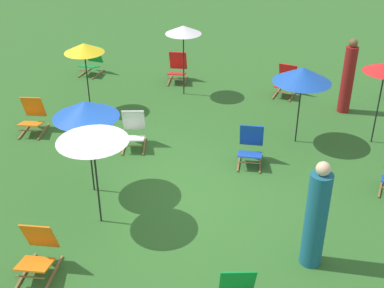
{
  "coord_description": "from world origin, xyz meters",
  "views": [
    {
      "loc": [
        2.34,
        -7.43,
        5.52
      ],
      "look_at": [
        0.0,
        1.2,
        0.5
      ],
      "focal_mm": 47.97,
      "sensor_mm": 36.0,
      "label": 1
    }
  ],
  "objects_px": {
    "deckchair_0": "(38,252)",
    "umbrella_2": "(92,134)",
    "person_1": "(316,218)",
    "deckchair_5": "(286,82)",
    "umbrella_0": "(183,30)",
    "deckchair_7": "(133,131)",
    "deckchair_11": "(251,147)",
    "umbrella_1": "(303,75)",
    "umbrella_5": "(84,48)",
    "deckchair_3": "(32,117)",
    "deckchair_10": "(177,68)",
    "umbrella_3": "(85,109)",
    "person_0": "(348,78)",
    "deckchair_9": "(91,61)"
  },
  "relations": [
    {
      "from": "umbrella_0",
      "to": "person_1",
      "type": "relative_size",
      "value": 1.02
    },
    {
      "from": "deckchair_7",
      "to": "person_0",
      "type": "distance_m",
      "value": 5.33
    },
    {
      "from": "umbrella_2",
      "to": "umbrella_5",
      "type": "distance_m",
      "value": 4.63
    },
    {
      "from": "umbrella_1",
      "to": "deckchair_3",
      "type": "bearing_deg",
      "value": -169.48
    },
    {
      "from": "deckchair_3",
      "to": "deckchair_9",
      "type": "height_order",
      "value": "same"
    },
    {
      "from": "deckchair_10",
      "to": "umbrella_0",
      "type": "height_order",
      "value": "umbrella_0"
    },
    {
      "from": "deckchair_7",
      "to": "deckchair_11",
      "type": "bearing_deg",
      "value": -16.04
    },
    {
      "from": "deckchair_9",
      "to": "deckchair_10",
      "type": "relative_size",
      "value": 1.0
    },
    {
      "from": "deckchair_10",
      "to": "person_1",
      "type": "height_order",
      "value": "person_1"
    },
    {
      "from": "deckchair_7",
      "to": "umbrella_0",
      "type": "height_order",
      "value": "umbrella_0"
    },
    {
      "from": "umbrella_3",
      "to": "person_1",
      "type": "relative_size",
      "value": 1.01
    },
    {
      "from": "umbrella_0",
      "to": "umbrella_3",
      "type": "height_order",
      "value": "umbrella_0"
    },
    {
      "from": "deckchair_5",
      "to": "umbrella_1",
      "type": "bearing_deg",
      "value": -69.74
    },
    {
      "from": "deckchair_10",
      "to": "umbrella_0",
      "type": "xyz_separation_m",
      "value": [
        0.42,
        -0.83,
        1.37
      ]
    },
    {
      "from": "umbrella_3",
      "to": "umbrella_5",
      "type": "bearing_deg",
      "value": 116.14
    },
    {
      "from": "deckchair_5",
      "to": "deckchair_9",
      "type": "distance_m",
      "value": 5.59
    },
    {
      "from": "deckchair_3",
      "to": "deckchair_10",
      "type": "bearing_deg",
      "value": 47.71
    },
    {
      "from": "deckchair_3",
      "to": "deckchair_11",
      "type": "height_order",
      "value": "same"
    },
    {
      "from": "deckchair_3",
      "to": "umbrella_5",
      "type": "height_order",
      "value": "umbrella_5"
    },
    {
      "from": "deckchair_3",
      "to": "deckchair_9",
      "type": "relative_size",
      "value": 1.0
    },
    {
      "from": "deckchair_9",
      "to": "deckchair_5",
      "type": "bearing_deg",
      "value": 3.29
    },
    {
      "from": "deckchair_9",
      "to": "umbrella_2",
      "type": "distance_m",
      "value": 7.2
    },
    {
      "from": "umbrella_5",
      "to": "deckchair_10",
      "type": "bearing_deg",
      "value": 56.0
    },
    {
      "from": "deckchair_7",
      "to": "umbrella_3",
      "type": "height_order",
      "value": "umbrella_3"
    },
    {
      "from": "person_0",
      "to": "deckchair_7",
      "type": "bearing_deg",
      "value": 142.83
    },
    {
      "from": "deckchair_10",
      "to": "person_0",
      "type": "relative_size",
      "value": 0.45
    },
    {
      "from": "deckchair_5",
      "to": "umbrella_3",
      "type": "relative_size",
      "value": 0.45
    },
    {
      "from": "umbrella_2",
      "to": "umbrella_5",
      "type": "height_order",
      "value": "umbrella_2"
    },
    {
      "from": "person_1",
      "to": "person_0",
      "type": "bearing_deg",
      "value": -161.25
    },
    {
      "from": "deckchair_0",
      "to": "person_1",
      "type": "xyz_separation_m",
      "value": [
        3.94,
        1.28,
        0.48
      ]
    },
    {
      "from": "umbrella_5",
      "to": "umbrella_3",
      "type": "bearing_deg",
      "value": -63.86
    },
    {
      "from": "deckchair_0",
      "to": "deckchair_5",
      "type": "bearing_deg",
      "value": 61.13
    },
    {
      "from": "deckchair_0",
      "to": "person_0",
      "type": "bearing_deg",
      "value": 49.81
    },
    {
      "from": "umbrella_2",
      "to": "person_0",
      "type": "height_order",
      "value": "person_0"
    },
    {
      "from": "umbrella_0",
      "to": "umbrella_5",
      "type": "bearing_deg",
      "value": -142.99
    },
    {
      "from": "person_0",
      "to": "deckchair_0",
      "type": "bearing_deg",
      "value": 166.43
    },
    {
      "from": "deckchair_0",
      "to": "umbrella_0",
      "type": "bearing_deg",
      "value": 79.52
    },
    {
      "from": "deckchair_0",
      "to": "person_1",
      "type": "bearing_deg",
      "value": 9.6
    },
    {
      "from": "person_1",
      "to": "umbrella_0",
      "type": "bearing_deg",
      "value": -124.32
    },
    {
      "from": "umbrella_1",
      "to": "umbrella_5",
      "type": "height_order",
      "value": "umbrella_1"
    },
    {
      "from": "umbrella_5",
      "to": "person_1",
      "type": "bearing_deg",
      "value": -36.53
    },
    {
      "from": "deckchair_0",
      "to": "umbrella_2",
      "type": "relative_size",
      "value": 0.45
    },
    {
      "from": "deckchair_11",
      "to": "umbrella_0",
      "type": "distance_m",
      "value": 4.01
    },
    {
      "from": "deckchair_5",
      "to": "umbrella_3",
      "type": "height_order",
      "value": "umbrella_3"
    },
    {
      "from": "person_1",
      "to": "umbrella_2",
      "type": "bearing_deg",
      "value": -68.61
    },
    {
      "from": "deckchair_3",
      "to": "umbrella_3",
      "type": "relative_size",
      "value": 0.45
    },
    {
      "from": "deckchair_7",
      "to": "deckchair_11",
      "type": "height_order",
      "value": "same"
    },
    {
      "from": "person_1",
      "to": "deckchair_10",
      "type": "bearing_deg",
      "value": -125.04
    },
    {
      "from": "umbrella_2",
      "to": "deckchair_5",
      "type": "bearing_deg",
      "value": 68.4
    },
    {
      "from": "deckchair_5",
      "to": "deckchair_7",
      "type": "bearing_deg",
      "value": -119.23
    }
  ]
}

